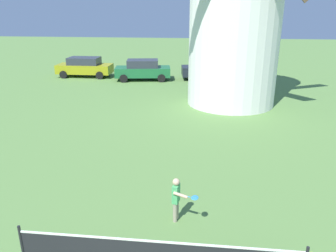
# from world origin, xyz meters

# --- Properties ---
(player_far) EXTENTS (0.70, 0.61, 1.23)m
(player_far) POSITION_xyz_m (0.58, 4.57, 0.70)
(player_far) COLOR #9E937F
(player_far) RESTS_ON ground_plane
(parked_car_mustard) EXTENTS (4.34, 1.88, 1.56)m
(parked_car_mustard) POSITION_xyz_m (-8.46, 22.98, 0.81)
(parked_car_mustard) COLOR #999919
(parked_car_mustard) RESTS_ON ground_plane
(parked_car_green) EXTENTS (4.38, 2.37, 1.56)m
(parked_car_green) POSITION_xyz_m (-3.55, 22.20, 0.81)
(parked_car_green) COLOR #1E6638
(parked_car_green) RESTS_ON ground_plane
(parked_car_black) EXTENTS (4.40, 2.33, 1.56)m
(parked_car_black) POSITION_xyz_m (1.51, 23.10, 0.81)
(parked_car_black) COLOR #1E232D
(parked_car_black) RESTS_ON ground_plane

